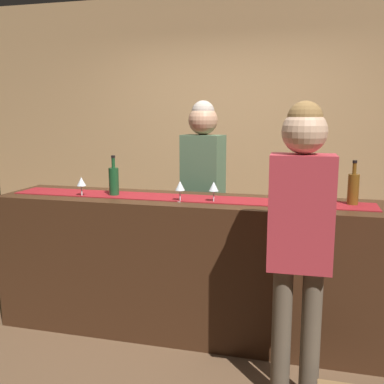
{
  "coord_description": "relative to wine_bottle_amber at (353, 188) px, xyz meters",
  "views": [
    {
      "loc": [
        0.86,
        -3.08,
        1.62
      ],
      "look_at": [
        0.06,
        0.0,
        1.07
      ],
      "focal_mm": 41.96,
      "sensor_mm": 36.0,
      "label": 1
    }
  ],
  "objects": [
    {
      "name": "back_wall",
      "position": [
        -1.16,
        1.85,
        0.32
      ],
      "size": [
        6.0,
        0.12,
        2.9
      ],
      "primitive_type": "cube",
      "color": "tan",
      "rests_on": "ground"
    },
    {
      "name": "ground_plane",
      "position": [
        -1.16,
        -0.05,
        -1.13
      ],
      "size": [
        10.0,
        10.0,
        0.0
      ],
      "primitive_type": "plane",
      "color": "brown"
    },
    {
      "name": "customer_sipping",
      "position": [
        -0.32,
        -0.72,
        -0.09
      ],
      "size": [
        0.35,
        0.24,
        1.69
      ],
      "rotation": [
        0.0,
        0.0,
        0.03
      ],
      "color": "brown",
      "rests_on": "ground"
    },
    {
      "name": "wine_glass_near_customer",
      "position": [
        -1.16,
        -0.17,
        -0.01
      ],
      "size": [
        0.07,
        0.07,
        0.14
      ],
      "color": "silver",
      "rests_on": "bar_counter"
    },
    {
      "name": "counter_runner_cloth",
      "position": [
        -1.16,
        -0.05,
        -0.11
      ],
      "size": [
        2.64,
        0.28,
        0.01
      ],
      "primitive_type": "cube",
      "color": "maroon",
      "rests_on": "bar_counter"
    },
    {
      "name": "wine_glass_mid_counter",
      "position": [
        -0.93,
        -0.13,
        -0.01
      ],
      "size": [
        0.07,
        0.07,
        0.14
      ],
      "color": "silver",
      "rests_on": "bar_counter"
    },
    {
      "name": "wine_bottle_clear",
      "position": [
        -0.4,
        -0.02,
        0.0
      ],
      "size": [
        0.07,
        0.07,
        0.3
      ],
      "color": "#B2C6C1",
      "rests_on": "bar_counter"
    },
    {
      "name": "wine_glass_far_end",
      "position": [
        -1.92,
        -0.16,
        -0.01
      ],
      "size": [
        0.07,
        0.07,
        0.14
      ],
      "color": "silver",
      "rests_on": "bar_counter"
    },
    {
      "name": "wine_bottle_amber",
      "position": [
        0.0,
        0.0,
        0.0
      ],
      "size": [
        0.07,
        0.07,
        0.3
      ],
      "color": "brown",
      "rests_on": "bar_counter"
    },
    {
      "name": "bar_counter",
      "position": [
        -1.16,
        -0.05,
        -0.62
      ],
      "size": [
        2.78,
        0.6,
        1.02
      ],
      "primitive_type": "cube",
      "color": "#3D2314",
      "rests_on": "ground"
    },
    {
      "name": "wine_bottle_green",
      "position": [
        -1.7,
        -0.08,
        0.0
      ],
      "size": [
        0.07,
        0.07,
        0.3
      ],
      "color": "#194723",
      "rests_on": "bar_counter"
    },
    {
      "name": "bartender",
      "position": [
        -1.16,
        0.53,
        -0.05
      ],
      "size": [
        0.37,
        0.27,
        1.73
      ],
      "rotation": [
        0.0,
        0.0,
        2.93
      ],
      "color": "#26262B",
      "rests_on": "ground"
    }
  ]
}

